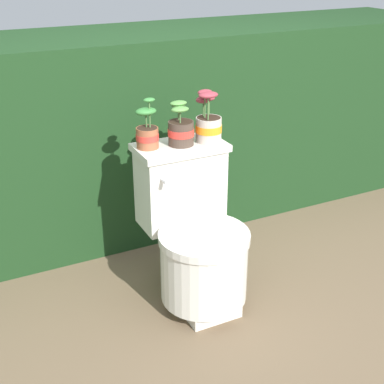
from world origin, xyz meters
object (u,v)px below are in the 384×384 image
at_px(toilet, 195,236).
at_px(potted_plant_midleft, 181,129).
at_px(potted_plant_middle, 208,123).
at_px(potted_plant_left, 147,133).

relative_size(toilet, potted_plant_midleft, 3.75).
distance_m(potted_plant_midleft, potted_plant_middle, 0.13).
height_order(potted_plant_left, potted_plant_midleft, potted_plant_left).
height_order(potted_plant_midleft, potted_plant_middle, potted_plant_middle).
height_order(toilet, potted_plant_middle, potted_plant_middle).
bearing_deg(potted_plant_left, toilet, -51.29).
relative_size(toilet, potted_plant_left, 3.25).
xyz_separation_m(potted_plant_midleft, potted_plant_middle, (0.13, -0.02, 0.01)).
relative_size(potted_plant_left, potted_plant_midleft, 1.15).
xyz_separation_m(potted_plant_left, potted_plant_midleft, (0.15, -0.03, 0.00)).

